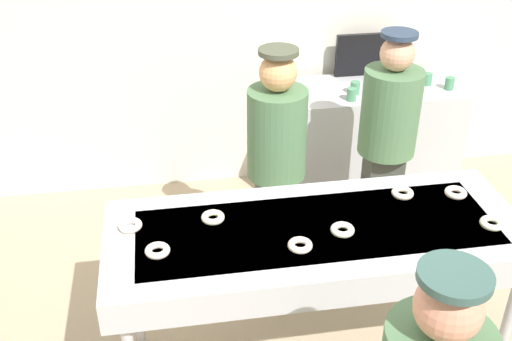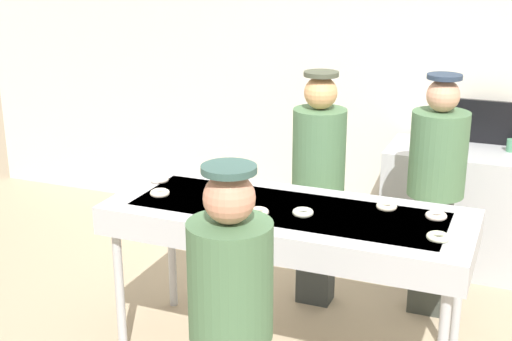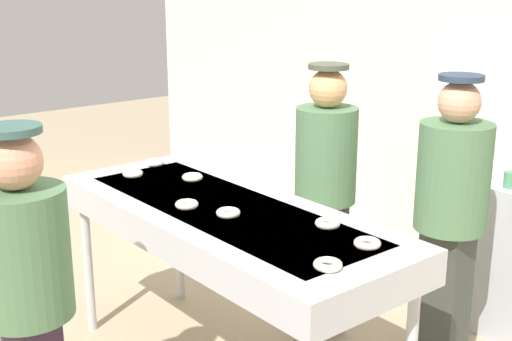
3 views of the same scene
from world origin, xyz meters
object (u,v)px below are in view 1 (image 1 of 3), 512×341
at_px(menu_display, 365,55).
at_px(sugar_donut_3, 300,245).
at_px(prep_counter, 368,141).
at_px(paper_cup_1, 355,88).
at_px(worker_assistant, 276,158).
at_px(paper_cup_3, 450,83).
at_px(sugar_donut_0, 157,251).
at_px(sugar_donut_4, 492,223).
at_px(sugar_donut_2, 456,193).
at_px(sugar_donut_6, 130,225).
at_px(worker_baker, 387,136).
at_px(fryer_conveyor, 316,241).
at_px(sugar_donut_5, 342,230).
at_px(paper_cup_2, 397,75).
at_px(paper_cup_4, 427,79).
at_px(sugar_donut_7, 403,193).
at_px(sugar_donut_1, 213,217).
at_px(paper_cup_0, 352,94).

bearing_deg(menu_display, sugar_donut_3, -115.10).
bearing_deg(prep_counter, menu_display, 90.00).
relative_size(prep_counter, paper_cup_1, 14.41).
bearing_deg(worker_assistant, paper_cup_3, -140.36).
bearing_deg(sugar_donut_0, menu_display, 51.33).
bearing_deg(sugar_donut_4, sugar_donut_2, 100.26).
distance_m(sugar_donut_6, worker_baker, 1.83).
distance_m(worker_assistant, menu_display, 1.61).
height_order(fryer_conveyor, sugar_donut_2, sugar_donut_2).
distance_m(worker_baker, paper_cup_1, 0.76).
relative_size(fryer_conveyor, sugar_donut_4, 17.73).
bearing_deg(sugar_donut_6, sugar_donut_5, -11.36).
xyz_separation_m(paper_cup_2, paper_cup_4, (0.21, -0.12, 0.00)).
xyz_separation_m(sugar_donut_7, paper_cup_2, (0.60, 1.68, -0.01)).
xyz_separation_m(paper_cup_1, menu_display, (0.19, 0.36, 0.12)).
bearing_deg(sugar_donut_5, menu_display, 69.38).
distance_m(sugar_donut_0, paper_cup_4, 2.84).
bearing_deg(fryer_conveyor, paper_cup_1, 66.74).
bearing_deg(paper_cup_1, sugar_donut_7, -97.44).
xyz_separation_m(sugar_donut_0, paper_cup_3, (2.28, 1.75, -0.01)).
height_order(worker_assistant, paper_cup_1, worker_assistant).
height_order(sugar_donut_1, sugar_donut_5, same).
height_order(sugar_donut_0, worker_baker, worker_baker).
height_order(sugar_donut_7, paper_cup_2, paper_cup_2).
height_order(sugar_donut_5, paper_cup_2, paper_cup_2).
relative_size(paper_cup_2, menu_display, 0.20).
distance_m(sugar_donut_3, menu_display, 2.45).
distance_m(fryer_conveyor, sugar_donut_5, 0.17).
distance_m(sugar_donut_2, sugar_donut_4, 0.30).
relative_size(fryer_conveyor, paper_cup_0, 22.51).
height_order(paper_cup_2, paper_cup_3, same).
xyz_separation_m(sugar_donut_2, paper_cup_0, (-0.16, 1.42, -0.01)).
xyz_separation_m(worker_assistant, paper_cup_3, (1.53, 0.88, 0.03)).
xyz_separation_m(fryer_conveyor, prep_counter, (0.92, 1.79, -0.43)).
bearing_deg(sugar_donut_4, sugar_donut_1, 168.62).
distance_m(fryer_conveyor, paper_cup_0, 1.72).
relative_size(worker_baker, paper_cup_4, 17.63).
xyz_separation_m(sugar_donut_4, worker_assistant, (-0.94, 0.92, -0.05)).
xyz_separation_m(worker_baker, paper_cup_3, (0.76, 0.73, 0.02)).
bearing_deg(paper_cup_0, paper_cup_4, 16.05).
bearing_deg(sugar_donut_0, paper_cup_0, 48.60).
bearing_deg(sugar_donut_2, sugar_donut_0, -171.24).
distance_m(sugar_donut_2, sugar_donut_3, 1.00).
height_order(worker_baker, paper_cup_0, worker_baker).
relative_size(sugar_donut_3, sugar_donut_5, 1.00).
xyz_separation_m(sugar_donut_0, sugar_donut_4, (1.68, -0.05, 0.00)).
height_order(paper_cup_1, paper_cup_4, same).
relative_size(sugar_donut_2, sugar_donut_7, 1.00).
relative_size(fryer_conveyor, menu_display, 4.43).
bearing_deg(prep_counter, sugar_donut_1, -130.96).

